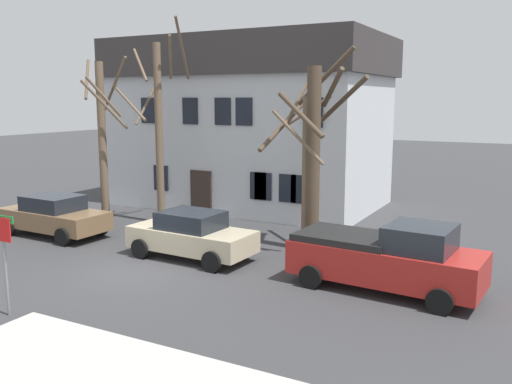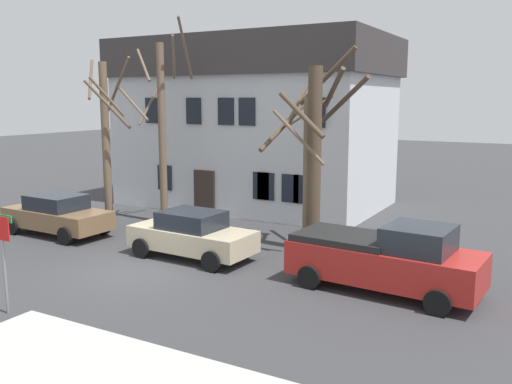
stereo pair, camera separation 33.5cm
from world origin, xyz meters
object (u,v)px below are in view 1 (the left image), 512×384
object	(u,v)px
building_main	(251,122)
tree_bare_mid	(158,125)
car_beige_sedan	(191,235)
car_brown_sedan	(54,215)
tree_bare_near	(103,138)
street_sign_pole	(4,246)
pickup_truck_red	(387,257)
tree_bare_far	(306,167)
tree_bare_end	(314,149)

from	to	relation	value
building_main	tree_bare_mid	bearing A→B (deg)	-101.93
building_main	car_beige_sedan	bearing A→B (deg)	-72.87
tree_bare_mid	car_brown_sedan	world-z (taller)	tree_bare_mid
tree_bare_near	tree_bare_mid	distance (m)	2.36
building_main	tree_bare_mid	size ratio (longest dim) A/B	1.53
building_main	tree_bare_mid	distance (m)	6.07
tree_bare_near	street_sign_pole	xyz separation A→B (m)	(4.87, -8.67, -1.95)
car_brown_sedan	car_beige_sedan	size ratio (longest dim) A/B	1.04
car_brown_sedan	pickup_truck_red	world-z (taller)	pickup_truck_red
tree_bare_near	tree_bare_mid	world-z (taller)	tree_bare_mid
tree_bare_near	tree_bare_mid	bearing A→B (deg)	39.01
tree_bare_mid	car_beige_sedan	distance (m)	6.68
tree_bare_mid	pickup_truck_red	world-z (taller)	tree_bare_mid
tree_bare_far	street_sign_pole	size ratio (longest dim) A/B	2.38
tree_bare_mid	street_sign_pole	xyz separation A→B (m)	(3.08, -10.12, -2.44)
tree_bare_near	car_beige_sedan	distance (m)	7.14
pickup_truck_red	tree_bare_far	bearing A→B (deg)	141.77
tree_bare_end	pickup_truck_red	bearing A→B (deg)	-40.75
street_sign_pole	car_beige_sedan	bearing A→B (deg)	79.29
tree_bare_mid	pickup_truck_red	bearing A→B (deg)	-19.51
street_sign_pole	building_main	bearing A→B (deg)	96.48
car_brown_sedan	tree_bare_end	bearing A→B (deg)	16.59
tree_bare_end	street_sign_pole	size ratio (longest dim) A/B	2.81
car_beige_sedan	pickup_truck_red	world-z (taller)	pickup_truck_red
building_main	car_beige_sedan	size ratio (longest dim) A/B	2.97
building_main	car_brown_sedan	bearing A→B (deg)	-110.22
tree_bare_far	street_sign_pole	bearing A→B (deg)	-114.03
building_main	tree_bare_end	size ratio (longest dim) A/B	1.83
car_brown_sedan	building_main	bearing A→B (deg)	69.78
tree_bare_near	tree_bare_end	world-z (taller)	tree_bare_end
building_main	car_brown_sedan	distance (m)	10.90
tree_bare_far	car_beige_sedan	bearing A→B (deg)	-134.99
tree_bare_mid	tree_bare_far	world-z (taller)	tree_bare_mid
tree_bare_far	pickup_truck_red	bearing A→B (deg)	-38.23
building_main	tree_bare_near	distance (m)	8.01
building_main	tree_bare_mid	world-z (taller)	tree_bare_mid
building_main	tree_bare_far	world-z (taller)	building_main
tree_bare_near	car_brown_sedan	distance (m)	3.78
car_beige_sedan	street_sign_pole	distance (m)	6.47
building_main	tree_bare_end	bearing A→B (deg)	-47.76
building_main	tree_bare_near	bearing A→B (deg)	-112.40
tree_bare_end	car_brown_sedan	world-z (taller)	tree_bare_end
tree_bare_far	car_beige_sedan	xyz separation A→B (m)	(-2.91, -2.91, -2.14)
tree_bare_end	tree_bare_near	bearing A→B (deg)	-176.43
tree_bare_mid	car_beige_sedan	size ratio (longest dim) A/B	1.94
tree_bare_end	car_brown_sedan	bearing A→B (deg)	-163.41
car_brown_sedan	car_beige_sedan	bearing A→B (deg)	-0.49
pickup_truck_red	tree_bare_end	bearing A→B (deg)	139.25
tree_bare_far	car_brown_sedan	distance (m)	10.16
car_brown_sedan	car_beige_sedan	distance (m)	6.59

